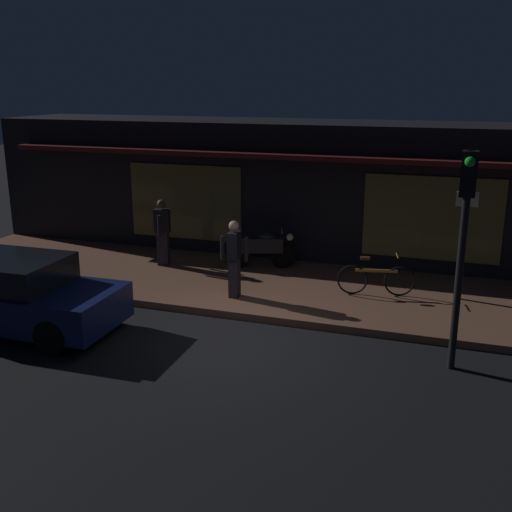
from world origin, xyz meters
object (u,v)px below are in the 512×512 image
(person_bystander, at_px, (234,257))
(traffic_light_pole, at_px, (464,223))
(motorcycle, at_px, (262,248))
(person_photographer, at_px, (162,231))
(parked_car_far, at_px, (12,294))
(sign_post, at_px, (464,237))
(bicycle_parked, at_px, (376,279))

(person_bystander, relative_size, traffic_light_pole, 0.46)
(motorcycle, xyz_separation_m, person_photographer, (-2.43, -0.56, 0.38))
(motorcycle, height_order, person_bystander, person_bystander)
(traffic_light_pole, distance_m, parked_car_far, 8.29)
(person_bystander, height_order, sign_post, sign_post)
(bicycle_parked, bearing_deg, traffic_light_pole, -59.53)
(person_photographer, height_order, person_bystander, same)
(bicycle_parked, xyz_separation_m, person_photographer, (-5.40, 0.59, 0.52))
(motorcycle, xyz_separation_m, sign_post, (4.68, -0.82, 0.86))
(person_photographer, distance_m, parked_car_far, 4.47)
(motorcycle, relative_size, person_photographer, 0.99)
(sign_post, xyz_separation_m, traffic_light_pole, (-0.04, -3.18, 0.97))
(person_photographer, height_order, sign_post, sign_post)
(traffic_light_pole, bearing_deg, sign_post, 89.28)
(bicycle_parked, xyz_separation_m, traffic_light_pole, (1.68, -2.85, 1.97))
(motorcycle, relative_size, parked_car_far, 0.40)
(person_bystander, xyz_separation_m, parked_car_far, (-3.52, -2.70, -0.32))
(bicycle_parked, relative_size, person_bystander, 0.98)
(bicycle_parked, distance_m, person_bystander, 3.09)
(sign_post, relative_size, parked_car_far, 0.58)
(bicycle_parked, xyz_separation_m, parked_car_far, (-6.37, -3.77, 0.20))
(sign_post, height_order, traffic_light_pole, traffic_light_pole)
(motorcycle, relative_size, traffic_light_pole, 0.46)
(sign_post, bearing_deg, traffic_light_pole, -90.72)
(motorcycle, xyz_separation_m, parked_car_far, (-3.40, -4.92, 0.06))
(person_bystander, distance_m, parked_car_far, 4.44)
(traffic_light_pole, xyz_separation_m, parked_car_far, (-8.04, -0.92, -1.77))
(sign_post, relative_size, traffic_light_pole, 0.67)
(motorcycle, height_order, person_photographer, person_photographer)
(person_bystander, bearing_deg, person_photographer, 146.95)
(person_photographer, xyz_separation_m, sign_post, (7.11, -0.26, 0.48))
(parked_car_far, bearing_deg, motorcycle, 55.30)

